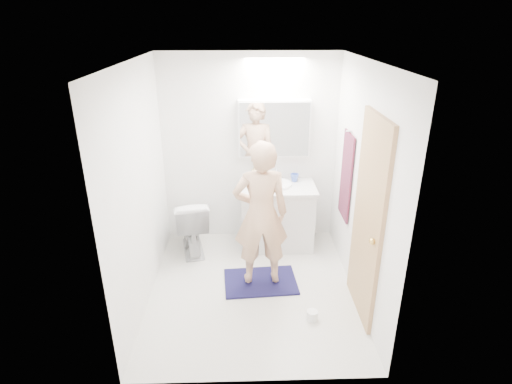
{
  "coord_description": "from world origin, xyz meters",
  "views": [
    {
      "loc": [
        -0.07,
        -3.75,
        2.76
      ],
      "look_at": [
        0.05,
        0.25,
        1.05
      ],
      "focal_mm": 28.91,
      "sensor_mm": 36.0,
      "label": 1
    }
  ],
  "objects_px": {
    "toilet": "(191,224)",
    "soap_bottle_a": "(254,174)",
    "medicine_cabinet": "(274,128)",
    "person": "(261,215)",
    "toilet_paper_roll": "(312,315)",
    "toothbrush_cup": "(295,178)",
    "vanity_cabinet": "(277,217)",
    "soap_bottle_b": "(260,176)"
  },
  "relations": [
    {
      "from": "toilet",
      "to": "soap_bottle_a",
      "type": "distance_m",
      "value": 1.02
    },
    {
      "from": "medicine_cabinet",
      "to": "toilet",
      "type": "relative_size",
      "value": 1.21
    },
    {
      "from": "soap_bottle_b",
      "to": "person",
      "type": "bearing_deg",
      "value": -91.87
    },
    {
      "from": "medicine_cabinet",
      "to": "toilet_paper_roll",
      "type": "relative_size",
      "value": 8.0
    },
    {
      "from": "soap_bottle_a",
      "to": "toothbrush_cup",
      "type": "relative_size",
      "value": 2.14
    },
    {
      "from": "person",
      "to": "toilet_paper_roll",
      "type": "xyz_separation_m",
      "value": [
        0.48,
        -0.63,
        -0.8
      ]
    },
    {
      "from": "toilet",
      "to": "soap_bottle_a",
      "type": "bearing_deg",
      "value": -173.31
    },
    {
      "from": "person",
      "to": "toilet",
      "type": "bearing_deg",
      "value": -45.44
    },
    {
      "from": "soap_bottle_a",
      "to": "person",
      "type": "bearing_deg",
      "value": -87.65
    },
    {
      "from": "soap_bottle_b",
      "to": "toilet_paper_roll",
      "type": "relative_size",
      "value": 1.39
    },
    {
      "from": "vanity_cabinet",
      "to": "soap_bottle_a",
      "type": "height_order",
      "value": "soap_bottle_a"
    },
    {
      "from": "soap_bottle_a",
      "to": "toilet_paper_roll",
      "type": "height_order",
      "value": "soap_bottle_a"
    },
    {
      "from": "vanity_cabinet",
      "to": "soap_bottle_b",
      "type": "bearing_deg",
      "value": 139.41
    },
    {
      "from": "vanity_cabinet",
      "to": "toilet_paper_roll",
      "type": "xyz_separation_m",
      "value": [
        0.24,
        -1.49,
        -0.34
      ]
    },
    {
      "from": "toothbrush_cup",
      "to": "soap_bottle_b",
      "type": "bearing_deg",
      "value": 177.39
    },
    {
      "from": "medicine_cabinet",
      "to": "toothbrush_cup",
      "type": "bearing_deg",
      "value": -10.53
    },
    {
      "from": "soap_bottle_a",
      "to": "toothbrush_cup",
      "type": "xyz_separation_m",
      "value": [
        0.51,
        0.01,
        -0.07
      ]
    },
    {
      "from": "soap_bottle_b",
      "to": "toilet_paper_roll",
      "type": "xyz_separation_m",
      "value": [
        0.45,
        -1.67,
        -0.85
      ]
    },
    {
      "from": "soap_bottle_a",
      "to": "toilet_paper_roll",
      "type": "bearing_deg",
      "value": -72.23
    },
    {
      "from": "medicine_cabinet",
      "to": "toilet",
      "type": "xyz_separation_m",
      "value": [
        -1.05,
        -0.33,
        -1.13
      ]
    },
    {
      "from": "person",
      "to": "soap_bottle_a",
      "type": "distance_m",
      "value": 1.01
    },
    {
      "from": "medicine_cabinet",
      "to": "toothbrush_cup",
      "type": "distance_m",
      "value": 0.69
    },
    {
      "from": "vanity_cabinet",
      "to": "toilet_paper_roll",
      "type": "relative_size",
      "value": 8.18
    },
    {
      "from": "vanity_cabinet",
      "to": "soap_bottle_a",
      "type": "bearing_deg",
      "value": 152.25
    },
    {
      "from": "vanity_cabinet",
      "to": "toothbrush_cup",
      "type": "height_order",
      "value": "toothbrush_cup"
    },
    {
      "from": "toilet",
      "to": "soap_bottle_a",
      "type": "xyz_separation_m",
      "value": [
        0.8,
        0.27,
        0.57
      ]
    },
    {
      "from": "medicine_cabinet",
      "to": "person",
      "type": "xyz_separation_m",
      "value": [
        -0.2,
        -1.06,
        -0.65
      ]
    },
    {
      "from": "medicine_cabinet",
      "to": "soap_bottle_a",
      "type": "height_order",
      "value": "medicine_cabinet"
    },
    {
      "from": "toilet",
      "to": "toilet_paper_roll",
      "type": "height_order",
      "value": "toilet"
    },
    {
      "from": "toilet",
      "to": "soap_bottle_b",
      "type": "height_order",
      "value": "soap_bottle_b"
    },
    {
      "from": "soap_bottle_a",
      "to": "toilet_paper_roll",
      "type": "relative_size",
      "value": 2.1
    },
    {
      "from": "person",
      "to": "toilet_paper_roll",
      "type": "relative_size",
      "value": 14.61
    },
    {
      "from": "vanity_cabinet",
      "to": "soap_bottle_b",
      "type": "xyz_separation_m",
      "value": [
        -0.21,
        0.18,
        0.51
      ]
    },
    {
      "from": "vanity_cabinet",
      "to": "person",
      "type": "bearing_deg",
      "value": -105.93
    },
    {
      "from": "toilet",
      "to": "soap_bottle_a",
      "type": "height_order",
      "value": "soap_bottle_a"
    },
    {
      "from": "toilet_paper_roll",
      "to": "toilet",
      "type": "bearing_deg",
      "value": 134.02
    },
    {
      "from": "soap_bottle_a",
      "to": "vanity_cabinet",
      "type": "bearing_deg",
      "value": -27.75
    },
    {
      "from": "toilet",
      "to": "person",
      "type": "xyz_separation_m",
      "value": [
        0.84,
        -0.74,
        0.49
      ]
    },
    {
      "from": "toothbrush_cup",
      "to": "toilet_paper_roll",
      "type": "xyz_separation_m",
      "value": [
        0.01,
        -1.65,
        -0.82
      ]
    },
    {
      "from": "vanity_cabinet",
      "to": "soap_bottle_b",
      "type": "relative_size",
      "value": 5.87
    },
    {
      "from": "vanity_cabinet",
      "to": "toilet",
      "type": "distance_m",
      "value": 1.09
    },
    {
      "from": "toothbrush_cup",
      "to": "toilet_paper_roll",
      "type": "height_order",
      "value": "toothbrush_cup"
    }
  ]
}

